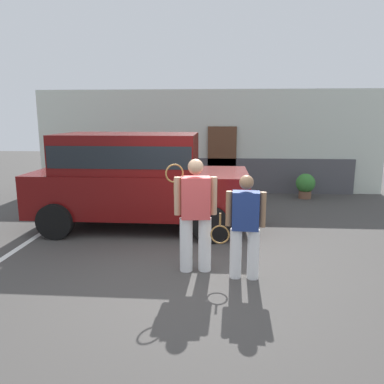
{
  "coord_description": "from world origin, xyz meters",
  "views": [
    {
      "loc": [
        0.4,
        -5.53,
        2.41
      ],
      "look_at": [
        -0.09,
        1.2,
        1.05
      ],
      "focal_mm": 35.19,
      "sensor_mm": 36.0,
      "label": 1
    }
  ],
  "objects_px": {
    "parked_suv": "(136,176)",
    "tennis_player_woman": "(245,226)",
    "tennis_player_man": "(195,214)",
    "potted_plant_by_porch": "(305,185)"
  },
  "relations": [
    {
      "from": "parked_suv",
      "to": "potted_plant_by_porch",
      "type": "distance_m",
      "value": 5.5
    },
    {
      "from": "parked_suv",
      "to": "tennis_player_woman",
      "type": "xyz_separation_m",
      "value": [
        2.19,
        -2.56,
        -0.33
      ]
    },
    {
      "from": "tennis_player_man",
      "to": "parked_suv",
      "type": "bearing_deg",
      "value": -64.53
    },
    {
      "from": "parked_suv",
      "to": "tennis_player_woman",
      "type": "distance_m",
      "value": 3.39
    },
    {
      "from": "parked_suv",
      "to": "tennis_player_man",
      "type": "relative_size",
      "value": 2.58
    },
    {
      "from": "tennis_player_woman",
      "to": "potted_plant_by_porch",
      "type": "xyz_separation_m",
      "value": [
        2.18,
        5.81,
        -0.4
      ]
    },
    {
      "from": "parked_suv",
      "to": "tennis_player_man",
      "type": "bearing_deg",
      "value": -58.19
    },
    {
      "from": "parked_suv",
      "to": "tennis_player_man",
      "type": "distance_m",
      "value": 2.75
    },
    {
      "from": "parked_suv",
      "to": "potted_plant_by_porch",
      "type": "xyz_separation_m",
      "value": [
        4.37,
        3.25,
        -0.73
      ]
    },
    {
      "from": "tennis_player_woman",
      "to": "parked_suv",
      "type": "bearing_deg",
      "value": -45.69
    }
  ]
}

